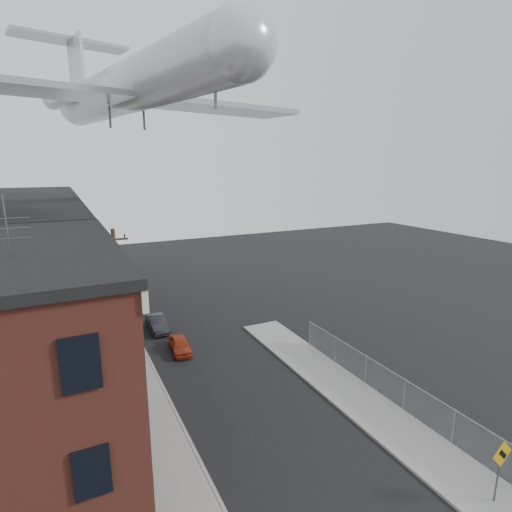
{
  "coord_description": "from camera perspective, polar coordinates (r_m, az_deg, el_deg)",
  "views": [
    {
      "loc": [
        -8.62,
        -8.58,
        12.97
      ],
      "look_at": [
        0.25,
        9.23,
        8.42
      ],
      "focal_mm": 28.0,
      "sensor_mm": 36.0,
      "label": 1
    }
  ],
  "objects": [
    {
      "name": "sidewalk_left",
      "position": [
        35.18,
        -19.76,
        -9.45
      ],
      "size": [
        3.0,
        62.0,
        0.12
      ],
      "primitive_type": "cube",
      "color": "gray",
      "rests_on": "ground"
    },
    {
      "name": "sidewalk_right",
      "position": [
        24.05,
        15.78,
        -20.12
      ],
      "size": [
        3.0,
        26.0,
        0.12
      ],
      "primitive_type": "cube",
      "color": "gray",
      "rests_on": "ground"
    },
    {
      "name": "warning_sign",
      "position": [
        19.55,
        31.56,
        -23.79
      ],
      "size": [
        1.1,
        0.11,
        2.8
      ],
      "color": "#515156",
      "rests_on": "ground"
    },
    {
      "name": "row_house_a",
      "position": [
        26.49,
        -32.58,
        -6.44
      ],
      "size": [
        11.98,
        7.0,
        10.3
      ],
      "color": "slate",
      "rests_on": "ground"
    },
    {
      "name": "car_mid",
      "position": [
        33.32,
        -13.93,
        -9.32
      ],
      "size": [
        1.28,
        3.62,
        1.19
      ],
      "primitive_type": "imported",
      "rotation": [
        0.0,
        0.0,
        0.01
      ],
      "color": "black",
      "rests_on": "ground"
    },
    {
      "name": "airplane",
      "position": [
        30.51,
        -17.89,
        21.95
      ],
      "size": [
        24.63,
        28.14,
        8.09
      ],
      "color": "silver",
      "rests_on": "ground"
    },
    {
      "name": "utility_pole",
      "position": [
        28.0,
        -19.14,
        -5.09
      ],
      "size": [
        1.8,
        0.26,
        9.0
      ],
      "color": "black",
      "rests_on": "ground"
    },
    {
      "name": "car_near",
      "position": [
        29.44,
        -10.82,
        -12.33
      ],
      "size": [
        1.56,
        3.3,
        1.09
      ],
      "primitive_type": "imported",
      "rotation": [
        0.0,
        0.0,
        -0.09
      ],
      "color": "#A53015",
      "rests_on": "ground"
    },
    {
      "name": "row_house_c",
      "position": [
        40.0,
        -30.69,
        -0.25
      ],
      "size": [
        11.98,
        7.0,
        10.3
      ],
      "color": "slate",
      "rests_on": "ground"
    },
    {
      "name": "car_far",
      "position": [
        42.21,
        -17.77,
        -4.69
      ],
      "size": [
        2.15,
        4.76,
        1.35
      ],
      "primitive_type": "imported",
      "rotation": [
        0.0,
        0.0,
        -0.05
      ],
      "color": "gray",
      "rests_on": "ground"
    },
    {
      "name": "row_house_e",
      "position": [
        53.76,
        -29.76,
        2.79
      ],
      "size": [
        11.98,
        7.0,
        10.3
      ],
      "color": "slate",
      "rests_on": "ground"
    },
    {
      "name": "chainlink_fence",
      "position": [
        23.91,
        20.41,
        -18.05
      ],
      "size": [
        0.06,
        18.06,
        1.9
      ],
      "color": "gray",
      "rests_on": "ground"
    },
    {
      "name": "street_tree",
      "position": [
        37.87,
        -20.54,
        -2.52
      ],
      "size": [
        3.22,
        3.2,
        5.2
      ],
      "color": "black",
      "rests_on": "ground"
    },
    {
      "name": "curb_right",
      "position": [
        23.23,
        12.93,
        -21.22
      ],
      "size": [
        0.15,
        26.0,
        0.14
      ],
      "primitive_type": "cube",
      "color": "gray",
      "rests_on": "ground"
    },
    {
      "name": "curb_left",
      "position": [
        35.33,
        -17.4,
        -9.15
      ],
      "size": [
        0.15,
        62.0,
        0.14
      ],
      "primitive_type": "cube",
      "color": "gray",
      "rests_on": "ground"
    },
    {
      "name": "row_house_b",
      "position": [
        33.19,
        -31.44,
        -2.72
      ],
      "size": [
        11.98,
        7.0,
        10.3
      ],
      "color": "gray",
      "rests_on": "ground"
    },
    {
      "name": "row_house_d",
      "position": [
        46.86,
        -30.16,
        1.49
      ],
      "size": [
        11.98,
        7.0,
        10.3
      ],
      "color": "gray",
      "rests_on": "ground"
    }
  ]
}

